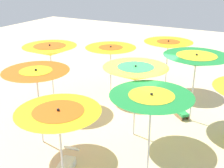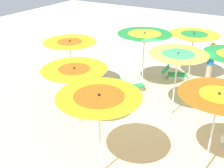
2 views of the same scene
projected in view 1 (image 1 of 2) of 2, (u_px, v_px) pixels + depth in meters
name	position (u px, v px, depth m)	size (l,w,h in m)	color
ground	(128.00, 128.00, 10.13)	(37.19, 37.19, 0.04)	beige
beach_umbrella_0	(50.00, 51.00, 11.14)	(2.08, 2.08, 2.48)	silver
beach_umbrella_1	(36.00, 76.00, 8.46)	(1.97, 1.97, 2.48)	silver
beach_umbrella_2	(59.00, 118.00, 6.55)	(1.96, 1.96, 2.27)	silver
beach_umbrella_3	(111.00, 51.00, 12.16)	(2.14, 2.14, 2.17)	silver
beach_umbrella_4	(135.00, 73.00, 8.90)	(2.03, 2.03, 2.45)	silver
beach_umbrella_5	(151.00, 102.00, 7.11)	(2.09, 2.09, 2.37)	silver
beach_umbrella_6	(168.00, 45.00, 12.65)	(2.13, 2.13, 2.28)	silver
beach_umbrella_7	(196.00, 61.00, 9.78)	(2.23, 2.23, 2.52)	silver
lounger_0	(65.00, 165.00, 7.89)	(0.67, 1.31, 0.54)	silver
lounger_1	(177.00, 109.00, 11.03)	(1.20, 1.14, 0.60)	olive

